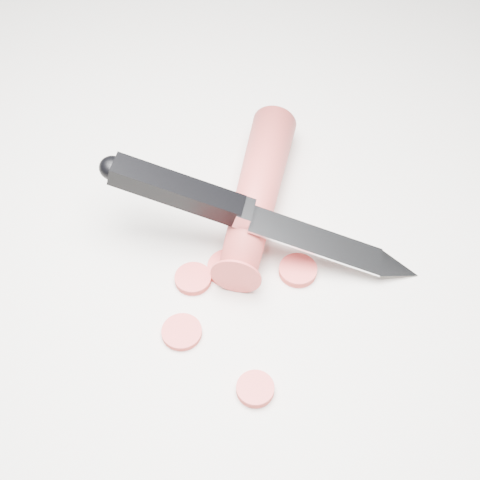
{
  "coord_description": "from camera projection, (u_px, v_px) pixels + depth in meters",
  "views": [
    {
      "loc": [
        -0.04,
        -0.36,
        0.46
      ],
      "look_at": [
        -0.01,
        -0.01,
        0.02
      ],
      "focal_mm": 50.0,
      "sensor_mm": 36.0,
      "label": 1
    }
  ],
  "objects": [
    {
      "name": "kitchen_knife",
      "position": [
        263.0,
        216.0,
        0.55
      ],
      "size": [
        0.27,
        0.11,
        0.09
      ],
      "primitive_type": null,
      "color": "silver",
      "rests_on": "ground"
    },
    {
      "name": "carrot_slice_0",
      "position": [
        298.0,
        270.0,
        0.56
      ],
      "size": [
        0.03,
        0.03,
        0.01
      ],
      "primitive_type": "cylinder",
      "color": "#DB3A3A",
      "rests_on": "ground"
    },
    {
      "name": "carrot_slice_1",
      "position": [
        182.0,
        332.0,
        0.53
      ],
      "size": [
        0.03,
        0.03,
        0.01
      ],
      "primitive_type": "cylinder",
      "color": "#DB3A3A",
      "rests_on": "ground"
    },
    {
      "name": "ground",
      "position": [
        252.0,
        242.0,
        0.59
      ],
      "size": [
        2.4,
        2.4,
        0.0
      ],
      "primitive_type": "plane",
      "color": "silver",
      "rests_on": "ground"
    },
    {
      "name": "carrot_slice_4",
      "position": [
        255.0,
        389.0,
        0.5
      ],
      "size": [
        0.03,
        0.03,
        0.01
      ],
      "primitive_type": "cylinder",
      "color": "#DB3A3A",
      "rests_on": "ground"
    },
    {
      "name": "carrot_slice_3",
      "position": [
        193.0,
        279.0,
        0.56
      ],
      "size": [
        0.03,
        0.03,
        0.01
      ],
      "primitive_type": "cylinder",
      "color": "#DB3A3A",
      "rests_on": "ground"
    },
    {
      "name": "carrot_slice_2",
      "position": [
        229.0,
        268.0,
        0.57
      ],
      "size": [
        0.04,
        0.04,
        0.01
      ],
      "primitive_type": "cylinder",
      "color": "#DB3A3A",
      "rests_on": "ground"
    },
    {
      "name": "carrot",
      "position": [
        257.0,
        192.0,
        0.6
      ],
      "size": [
        0.09,
        0.19,
        0.04
      ],
      "primitive_type": "cylinder",
      "rotation": [
        1.57,
        0.0,
        -0.29
      ],
      "color": "#C03432",
      "rests_on": "ground"
    }
  ]
}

